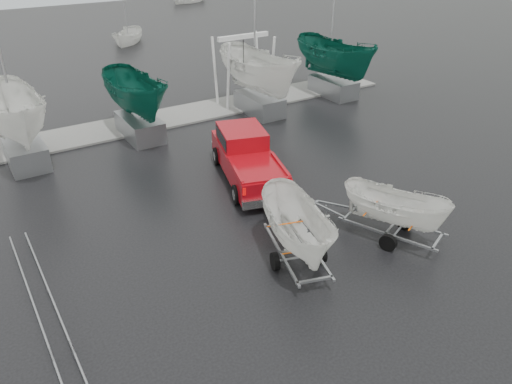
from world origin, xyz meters
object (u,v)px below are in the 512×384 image
at_px(pickup_truck, 246,155).
at_px(trailer_hitched, 300,189).
at_px(trailer_parked, 399,178).
at_px(boat_hoist, 244,60).

xyz_separation_m(pickup_truck, trailer_hitched, (-1.85, -6.20, 1.68)).
bearing_deg(trailer_parked, trailer_hitched, 147.27).
distance_m(pickup_truck, trailer_parked, 7.21).
bearing_deg(pickup_truck, boat_hoist, 76.11).
height_order(pickup_truck, boat_hoist, boat_hoist).
bearing_deg(boat_hoist, pickup_truck, -120.51).
distance_m(trailer_hitched, trailer_parked, 3.75).
relative_size(trailer_hitched, trailer_parked, 1.16).
xyz_separation_m(pickup_truck, trailer_parked, (1.82, -6.85, 1.33)).
relative_size(trailer_parked, boat_hoist, 1.05).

